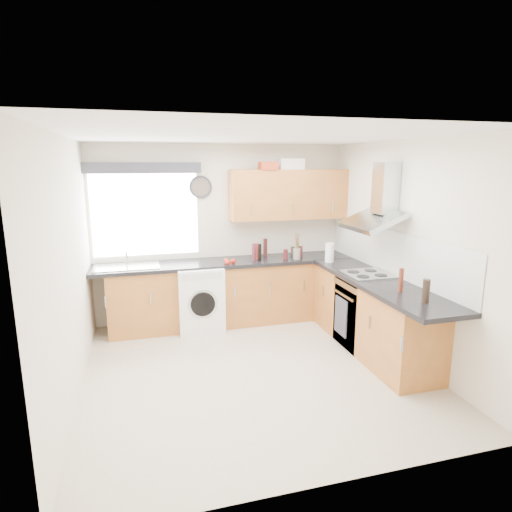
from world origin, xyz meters
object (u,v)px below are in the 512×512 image
object	(u,v)px
extractor_hood	(378,204)
oven	(365,312)
upper_cabinets	(289,194)
washing_machine	(200,297)

from	to	relation	value
extractor_hood	oven	bearing A→B (deg)	180.00
upper_cabinets	washing_machine	distance (m)	1.93
oven	extractor_hood	size ratio (longest dim) A/B	1.09
extractor_hood	upper_cabinets	world-z (taller)	upper_cabinets
extractor_hood	upper_cabinets	bearing A→B (deg)	116.13
extractor_hood	upper_cabinets	size ratio (longest dim) A/B	0.46
extractor_hood	washing_machine	bearing A→B (deg)	151.17
washing_machine	upper_cabinets	bearing A→B (deg)	9.26
upper_cabinets	washing_machine	size ratio (longest dim) A/B	1.92
oven	extractor_hood	world-z (taller)	extractor_hood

